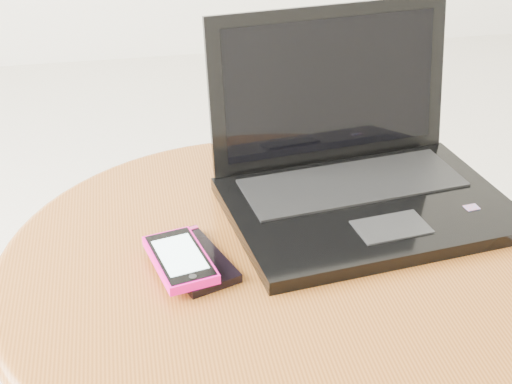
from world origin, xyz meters
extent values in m
cylinder|color=brown|center=(0.07, -0.07, 0.48)|extent=(0.59, 0.59, 0.03)
torus|color=brown|center=(0.07, -0.07, 0.48)|extent=(0.62, 0.62, 0.03)
cube|color=black|center=(0.21, 0.00, 0.50)|extent=(0.37, 0.28, 0.02)
cube|color=black|center=(0.20, 0.04, 0.51)|extent=(0.29, 0.14, 0.00)
cube|color=black|center=(0.22, -0.07, 0.51)|extent=(0.09, 0.06, 0.00)
cube|color=red|center=(0.33, -0.04, 0.51)|extent=(0.02, 0.02, 0.00)
cube|color=black|center=(0.19, 0.13, 0.61)|extent=(0.33, 0.08, 0.21)
cube|color=black|center=(0.19, 0.12, 0.61)|extent=(0.29, 0.06, 0.17)
cube|color=black|center=(-0.01, -0.07, 0.50)|extent=(0.09, 0.13, 0.01)
cube|color=#B72764|center=(-0.03, -0.02, 0.50)|extent=(0.06, 0.03, 0.00)
cube|color=#FE0992|center=(-0.03, -0.08, 0.51)|extent=(0.08, 0.11, 0.01)
cube|color=black|center=(-0.03, -0.08, 0.51)|extent=(0.07, 0.11, 0.00)
cube|color=#CBF2F7|center=(-0.03, -0.08, 0.51)|extent=(0.06, 0.08, 0.00)
cylinder|color=black|center=(-0.02, -0.12, 0.51)|extent=(0.01, 0.01, 0.00)
camera|label=1|loc=(-0.07, -0.74, 0.98)|focal=51.21mm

